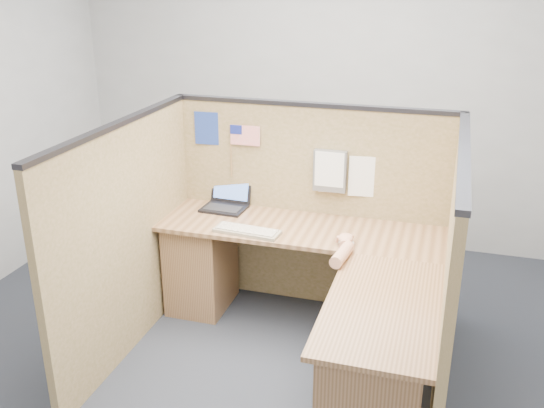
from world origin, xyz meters
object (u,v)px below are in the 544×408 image
(l_desk, at_px, (312,302))
(mouse, at_px, (346,242))
(laptop, at_px, (227,200))
(keyboard, at_px, (247,231))

(l_desk, bearing_deg, mouse, 48.20)
(laptop, distance_m, keyboard, 0.51)
(l_desk, height_order, keyboard, keyboard)
(laptop, bearing_deg, keyboard, -51.27)
(laptop, relative_size, keyboard, 0.71)
(l_desk, xyz_separation_m, mouse, (0.17, 0.19, 0.36))
(keyboard, bearing_deg, l_desk, -16.47)
(laptop, bearing_deg, mouse, -20.66)
(laptop, height_order, keyboard, laptop)
(l_desk, relative_size, laptop, 5.99)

